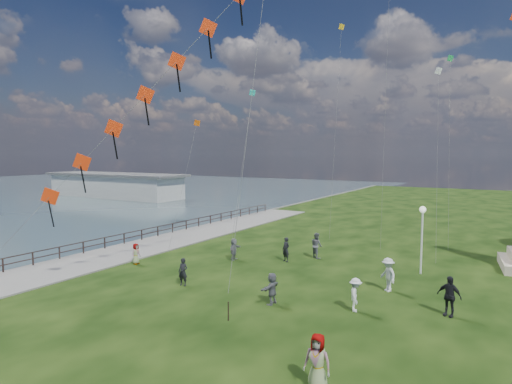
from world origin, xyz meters
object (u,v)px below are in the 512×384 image
Objects in this scene: person_8 at (388,275)px; person_11 at (272,288)px; person_0 at (183,272)px; person_4 at (317,362)px; person_5 at (234,249)px; person_6 at (286,250)px; person_10 at (136,254)px; person_9 at (449,296)px; pier_pavilion at (115,185)px; lamppost at (422,225)px; person_2 at (355,295)px; person_7 at (317,245)px.

person_11 is (-4.57, -5.13, -0.13)m from person_8.
person_11 is (5.93, -0.05, 0.01)m from person_0.
person_0 is 12.66m from person_4.
person_5 is 9.45m from person_11.
person_10 is at bearing -123.15° from person_6.
person_5 is 15.18m from person_9.
pier_pavilion is at bearing -164.60° from person_8.
pier_pavilion is at bearing 155.85° from lamppost.
pier_pavilion reaches higher than person_0.
pier_pavilion is 18.50× the size of person_0.
person_7 reaches higher than person_2.
person_8 is at bearing -82.21° from person_10.
person_8 reaches higher than person_5.
person_10 is (-5.23, -4.46, -0.07)m from person_5.
person_4 is (-0.45, -15.93, -2.21)m from lamppost.
pier_pavilion is 15.47× the size of person_9.
lamppost reaches higher than person_10.
pier_pavilion is 18.24× the size of person_2.
person_7 is 1.29× the size of person_10.
person_11 is (-3.97, -1.20, -0.01)m from person_2.
pier_pavilion is at bearing 48.14° from person_10.
person_6 is at bearing -58.11° from person_10.
person_7 is at bearing -26.73° from pier_pavilion.
person_4 is 1.17× the size of person_5.
person_7 is 0.99× the size of person_8.
person_0 is at bearing 148.45° from person_4.
person_2 is 0.94× the size of person_6.
person_2 reaches higher than person_0.
person_9 is at bearing -86.71° from person_2.
pier_pavilion is 54.97m from person_5.
person_9 is (9.80, -7.32, 0.03)m from person_7.
person_9 is (14.71, -3.74, 0.18)m from person_5.
person_4 is at bearing -36.54° from person_0.
person_2 is 1.04× the size of person_5.
pier_pavilion is 18.90× the size of person_5.
person_9 is 8.47m from person_11.
person_6 is at bearing -74.36° from person_5.
person_0 is (47.24, -35.99, -1.03)m from pier_pavilion.
person_9 is at bearing 70.43° from person_4.
person_9 is at bearing -2.29° from person_6.
person_6 is (49.88, -27.96, -0.97)m from pier_pavilion.
person_4 is at bearing -35.95° from pier_pavilion.
person_9 is at bearing -90.35° from person_10.
pier_pavilion is 69.56m from person_9.
person_4 is 16.56m from person_6.
person_9 is (2.88, 9.07, 0.04)m from person_4.
person_10 is 0.89× the size of person_11.
pier_pavilion is 15.89× the size of person_8.
person_4 is at bearing -92.37° from person_9.
person_10 is (-16.55, -2.98, -0.22)m from person_8.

